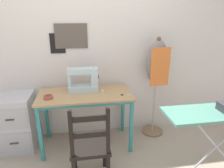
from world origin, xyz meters
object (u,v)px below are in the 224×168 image
object	(u,v)px
thread_spool_near_machine	(102,91)
dress_form	(157,68)
scissors	(124,95)
wooden_chair	(90,147)
filing_cabinet	(18,122)
fabric_bowl	(48,97)
ironing_board	(223,114)
sewing_machine	(85,81)

from	to	relation	value
thread_spool_near_machine	dress_form	size ratio (longest dim) A/B	0.03
scissors	wooden_chair	xyz separation A→B (m)	(-0.47, -0.54, -0.33)
dress_form	scissors	bearing A→B (deg)	-151.98
thread_spool_near_machine	filing_cabinet	distance (m)	1.20
fabric_bowl	scissors	xyz separation A→B (m)	(0.92, -0.02, -0.02)
dress_form	ironing_board	xyz separation A→B (m)	(0.33, -0.98, -0.24)
fabric_bowl	scissors	bearing A→B (deg)	-1.48
thread_spool_near_machine	ironing_board	xyz separation A→B (m)	(1.12, -0.81, -0.00)
fabric_bowl	sewing_machine	bearing A→B (deg)	22.91
thread_spool_near_machine	dress_form	xyz separation A→B (m)	(0.79, 0.17, 0.23)
thread_spool_near_machine	wooden_chair	distance (m)	0.76
thread_spool_near_machine	filing_cabinet	bearing A→B (deg)	173.87
wooden_chair	ironing_board	bearing A→B (deg)	-7.03
sewing_machine	filing_cabinet	bearing A→B (deg)	178.96
filing_cabinet	fabric_bowl	bearing A→B (deg)	-24.11
wooden_chair	dress_form	size ratio (longest dim) A/B	0.64
dress_form	ironing_board	distance (m)	1.06
sewing_machine	thread_spool_near_machine	bearing A→B (deg)	-25.95
wooden_chair	ironing_board	size ratio (longest dim) A/B	0.77
filing_cabinet	dress_form	bearing A→B (deg)	1.47
sewing_machine	scissors	xyz separation A→B (m)	(0.48, -0.21, -0.14)
wooden_chair	ironing_board	xyz separation A→B (m)	(1.32, -0.16, 0.35)
scissors	filing_cabinet	bearing A→B (deg)	170.58
thread_spool_near_machine	filing_cabinet	xyz separation A→B (m)	(-1.12, 0.12, -0.41)
scissors	thread_spool_near_machine	size ratio (longest dim) A/B	3.05
ironing_board	filing_cabinet	bearing A→B (deg)	157.42
filing_cabinet	dress_form	xyz separation A→B (m)	(1.90, 0.05, 0.64)
ironing_board	sewing_machine	bearing A→B (deg)	145.53
sewing_machine	ironing_board	bearing A→B (deg)	-34.47
fabric_bowl	dress_form	bearing A→B (deg)	9.98
ironing_board	scissors	bearing A→B (deg)	140.65
sewing_machine	dress_form	bearing A→B (deg)	3.75
sewing_machine	ironing_board	world-z (taller)	sewing_machine
sewing_machine	dress_form	distance (m)	1.01
thread_spool_near_machine	fabric_bowl	bearing A→B (deg)	-172.65
fabric_bowl	filing_cabinet	distance (m)	0.65
wooden_chair	filing_cabinet	size ratio (longest dim) A/B	1.24
scissors	filing_cabinet	world-z (taller)	scissors
thread_spool_near_machine	wooden_chair	size ratio (longest dim) A/B	0.05
scissors	dress_form	world-z (taller)	dress_form
filing_cabinet	ironing_board	distance (m)	2.46
scissors	dress_form	bearing A→B (deg)	28.02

